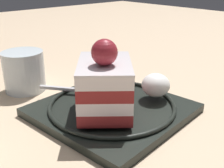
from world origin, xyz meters
TOP-DOWN VIEW (x-y plane):
  - ground_plane at (0.00, 0.00)m, footprint 2.40×2.40m
  - dessert_plate at (0.02, -0.02)m, footprint 0.22×0.22m
  - cake_slice at (0.03, -0.04)m, footprint 0.13×0.12m
  - whipped_cream_dollop at (0.05, 0.04)m, footprint 0.04×0.04m
  - fork at (-0.04, -0.04)m, footprint 0.11×0.08m
  - drink_glass_near at (-0.15, -0.07)m, footprint 0.07×0.07m

SIDE VIEW (x-z plane):
  - ground_plane at x=0.00m, z-range 0.00..0.00m
  - dessert_plate at x=0.02m, z-range 0.00..0.02m
  - fork at x=-0.04m, z-range 0.02..0.02m
  - drink_glass_near at x=-0.15m, z-range 0.00..0.07m
  - whipped_cream_dollop at x=0.05m, z-range 0.02..0.05m
  - cake_slice at x=0.03m, z-range 0.01..0.11m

